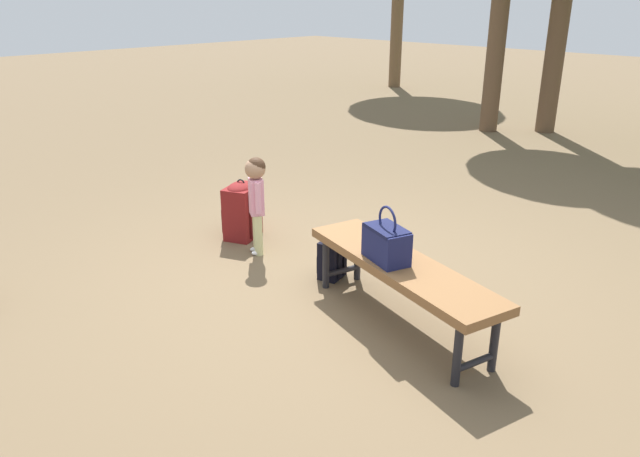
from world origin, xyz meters
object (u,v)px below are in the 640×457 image
object	(u,v)px
park_bench	(401,270)
child_standing	(256,191)
backpack_large	(242,209)
handbag	(386,242)
backpack_small	(332,256)

from	to	relation	value
park_bench	child_standing	distance (m)	1.57
child_standing	backpack_large	xyz separation A→B (m)	(0.38, -0.14, -0.28)
park_bench	backpack_large	xyz separation A→B (m)	(1.94, -0.25, -0.12)
handbag	backpack_large	distance (m)	1.90
handbag	backpack_small	bearing A→B (deg)	-19.93
backpack_large	backpack_small	distance (m)	1.14
child_standing	backpack_small	size ratio (longest dim) A/B	2.38
backpack_small	handbag	bearing A→B (deg)	160.07
park_bench	child_standing	size ratio (longest dim) A/B	1.99
backpack_large	handbag	bearing A→B (deg)	170.80
park_bench	backpack_large	size ratio (longest dim) A/B	3.05
backpack_small	park_bench	bearing A→B (deg)	165.52
park_bench	backpack_small	size ratio (longest dim) A/B	4.74
handbag	backpack_small	size ratio (longest dim) A/B	1.06
park_bench	backpack_small	xyz separation A→B (m)	(0.80, -0.21, -0.22)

